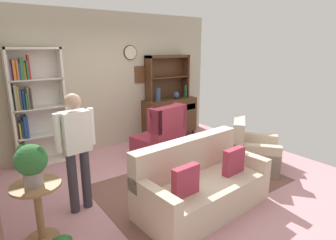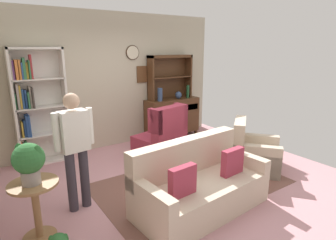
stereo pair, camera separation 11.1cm
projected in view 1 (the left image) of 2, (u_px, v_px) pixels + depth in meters
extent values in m
cube|color=#C68C93|center=(170.00, 180.00, 4.56)|extent=(5.40, 4.60, 0.02)
cube|color=#BCB299|center=(111.00, 81.00, 5.87)|extent=(5.00, 0.06, 2.80)
cylinder|color=beige|center=(130.00, 53.00, 5.95)|extent=(0.28, 0.03, 0.28)
torus|color=#382314|center=(130.00, 53.00, 5.95)|extent=(0.31, 0.02, 0.31)
cube|color=brown|center=(140.00, 74.00, 6.20)|extent=(0.28, 0.03, 0.36)
cube|color=brown|center=(191.00, 183.00, 4.43)|extent=(2.90, 1.81, 0.01)
cube|color=silver|center=(12.00, 111.00, 4.72)|extent=(0.04, 0.30, 2.10)
cube|color=silver|center=(64.00, 105.00, 5.21)|extent=(0.04, 0.30, 2.10)
cube|color=silver|center=(32.00, 48.00, 4.70)|extent=(0.90, 0.30, 0.04)
cube|color=silver|center=(45.00, 161.00, 5.23)|extent=(0.90, 0.30, 0.04)
cube|color=silver|center=(37.00, 106.00, 5.08)|extent=(0.90, 0.01, 2.10)
cube|color=silver|center=(42.00, 135.00, 5.09)|extent=(0.86, 0.30, 0.02)
cube|color=#CC7233|center=(20.00, 154.00, 4.92)|extent=(0.02, 0.24, 0.43)
cube|color=#284C8C|center=(22.00, 155.00, 4.95)|extent=(0.03, 0.11, 0.39)
cube|color=#337247|center=(25.00, 153.00, 4.96)|extent=(0.04, 0.12, 0.43)
cube|color=#337247|center=(28.00, 157.00, 5.00)|extent=(0.03, 0.15, 0.29)
cube|color=silver|center=(39.00, 108.00, 4.96)|extent=(0.86, 0.30, 0.02)
cube|color=#3F3833|center=(17.00, 127.00, 4.80)|extent=(0.03, 0.12, 0.42)
cube|color=gold|center=(20.00, 131.00, 4.84)|extent=(0.03, 0.15, 0.28)
cube|color=#284C8C|center=(23.00, 129.00, 4.86)|extent=(0.04, 0.13, 0.31)
cube|color=#284C8C|center=(25.00, 127.00, 4.87)|extent=(0.04, 0.21, 0.38)
cube|color=#284C8C|center=(27.00, 126.00, 4.89)|extent=(0.03, 0.23, 0.39)
cube|color=silver|center=(36.00, 79.00, 4.84)|extent=(0.86, 0.30, 0.02)
cube|color=#337247|center=(13.00, 102.00, 4.69)|extent=(0.03, 0.10, 0.28)
cube|color=gray|center=(15.00, 97.00, 4.69)|extent=(0.04, 0.21, 0.43)
cube|color=gold|center=(18.00, 98.00, 4.72)|extent=(0.03, 0.15, 0.41)
cube|color=#284C8C|center=(21.00, 100.00, 4.75)|extent=(0.03, 0.10, 0.34)
cube|color=#284C8C|center=(23.00, 100.00, 4.77)|extent=(0.03, 0.12, 0.32)
cube|color=#337247|center=(26.00, 101.00, 4.80)|extent=(0.02, 0.22, 0.29)
cube|color=gray|center=(28.00, 98.00, 4.81)|extent=(0.03, 0.17, 0.37)
cube|color=#3F3833|center=(30.00, 98.00, 4.83)|extent=(0.03, 0.24, 0.36)
cube|color=gray|center=(8.00, 67.00, 4.54)|extent=(0.02, 0.20, 0.42)
cube|color=#723F7F|center=(10.00, 71.00, 4.57)|extent=(0.03, 0.14, 0.32)
cube|color=#CC7233|center=(13.00, 70.00, 4.59)|extent=(0.04, 0.20, 0.33)
cube|color=#CC7233|center=(17.00, 70.00, 4.62)|extent=(0.03, 0.18, 0.33)
cube|color=#284C8C|center=(19.00, 71.00, 4.65)|extent=(0.02, 0.16, 0.28)
cube|color=#337247|center=(21.00, 69.00, 4.66)|extent=(0.04, 0.15, 0.36)
cube|color=gold|center=(24.00, 71.00, 4.69)|extent=(0.03, 0.10, 0.28)
cube|color=#337247|center=(27.00, 70.00, 4.71)|extent=(0.02, 0.18, 0.32)
cube|color=#B22D33|center=(28.00, 67.00, 4.71)|extent=(0.03, 0.13, 0.41)
cube|color=#4C2D19|center=(170.00, 116.00, 6.65)|extent=(1.30, 0.45, 0.82)
cube|color=#4C2D19|center=(153.00, 141.00, 6.29)|extent=(0.06, 0.06, 0.10)
cube|color=#4C2D19|center=(193.00, 132.00, 6.97)|extent=(0.06, 0.06, 0.10)
cube|color=#4C2D19|center=(145.00, 137.00, 6.56)|extent=(0.06, 0.06, 0.10)
cube|color=#4C2D19|center=(185.00, 128.00, 7.24)|extent=(0.06, 0.06, 0.10)
cube|color=#3D2414|center=(176.00, 109.00, 6.42)|extent=(1.20, 0.01, 0.14)
cube|color=#4C2D19|center=(149.00, 79.00, 6.18)|extent=(0.04, 0.26, 1.00)
cube|color=#4C2D19|center=(186.00, 76.00, 6.78)|extent=(0.04, 0.26, 1.00)
cube|color=#4C2D19|center=(168.00, 56.00, 6.36)|extent=(1.10, 0.26, 0.06)
cube|color=#4C2D19|center=(168.00, 77.00, 6.48)|extent=(1.06, 0.26, 0.02)
cube|color=#4C2D19|center=(165.00, 77.00, 6.58)|extent=(1.10, 0.01, 1.00)
cylinder|color=#33476B|center=(158.00, 95.00, 6.22)|extent=(0.11, 0.11, 0.29)
ellipsoid|color=#33476B|center=(176.00, 95.00, 6.54)|extent=(0.15, 0.15, 0.17)
cylinder|color=#194223|center=(185.00, 91.00, 6.66)|extent=(0.07, 0.07, 0.30)
cube|color=beige|center=(204.00, 194.00, 3.69)|extent=(1.86, 0.99, 0.42)
cube|color=beige|center=(187.00, 155.00, 3.82)|extent=(1.81, 0.34, 0.48)
cube|color=beige|center=(154.00, 211.00, 3.15)|extent=(0.21, 0.86, 0.60)
cube|color=beige|center=(242.00, 171.00, 4.19)|extent=(0.21, 0.86, 0.60)
cube|color=#A33347|center=(186.00, 181.00, 3.22)|extent=(0.37, 0.13, 0.36)
cube|color=#A33347|center=(234.00, 161.00, 3.79)|extent=(0.37, 0.13, 0.36)
cube|color=white|center=(187.00, 139.00, 3.76)|extent=(0.37, 0.21, 0.00)
cube|color=beige|center=(255.00, 158.00, 4.93)|extent=(1.08, 1.08, 0.40)
cube|color=beige|center=(239.00, 133.00, 4.89)|extent=(0.69, 0.62, 0.48)
cube|color=beige|center=(256.00, 160.00, 4.63)|extent=(0.61, 0.69, 0.55)
cube|color=beige|center=(254.00, 148.00, 5.20)|extent=(0.61, 0.69, 0.55)
cube|color=#A33347|center=(158.00, 146.00, 5.47)|extent=(0.93, 0.94, 0.42)
cube|color=#A33347|center=(169.00, 123.00, 5.14)|extent=(0.80, 0.36, 0.63)
cube|color=#A33347|center=(179.00, 115.00, 5.39)|extent=(0.16, 0.29, 0.44)
cube|color=#A33347|center=(155.00, 121.00, 4.90)|extent=(0.16, 0.29, 0.44)
cylinder|color=#997047|center=(36.00, 186.00, 2.97)|extent=(0.52, 0.52, 0.03)
cylinder|color=#997047|center=(39.00, 214.00, 3.05)|extent=(0.08, 0.08, 0.66)
cylinder|color=#997047|center=(43.00, 239.00, 3.13)|extent=(0.36, 0.36, 0.03)
cylinder|color=gray|center=(33.00, 179.00, 2.92)|extent=(0.19, 0.19, 0.15)
sphere|color=#2D6B33|center=(31.00, 160.00, 2.87)|extent=(0.33, 0.33, 0.33)
ellipsoid|color=#2D6B33|center=(22.00, 155.00, 2.89)|extent=(0.10, 0.06, 0.23)
ellipsoid|color=#2D6B33|center=(41.00, 157.00, 2.84)|extent=(0.10, 0.06, 0.23)
cylinder|color=#38333D|center=(73.00, 183.00, 3.58)|extent=(0.13, 0.13, 0.82)
cylinder|color=#38333D|center=(86.00, 179.00, 3.70)|extent=(0.13, 0.13, 0.82)
cube|color=silver|center=(75.00, 132.00, 3.47)|extent=(0.36, 0.24, 0.52)
sphere|color=tan|center=(73.00, 102.00, 3.37)|extent=(0.22, 0.22, 0.20)
cylinder|color=silver|center=(57.00, 133.00, 3.32)|extent=(0.09, 0.09, 0.48)
cylinder|color=silver|center=(91.00, 126.00, 3.61)|extent=(0.09, 0.09, 0.48)
cube|color=#4C2D19|center=(177.00, 156.00, 4.47)|extent=(0.80, 0.50, 0.03)
cube|color=#4C2D19|center=(166.00, 179.00, 4.14)|extent=(0.05, 0.05, 0.39)
cube|color=#4C2D19|center=(203.00, 167.00, 4.56)|extent=(0.05, 0.05, 0.39)
cube|color=#4C2D19|center=(150.00, 169.00, 4.49)|extent=(0.05, 0.05, 0.39)
cube|color=#4C2D19|center=(186.00, 159.00, 4.90)|extent=(0.05, 0.05, 0.39)
cube|color=#284C8C|center=(181.00, 154.00, 4.49)|extent=(0.16, 0.15, 0.03)
cube|color=#3F3833|center=(181.00, 153.00, 4.47)|extent=(0.20, 0.15, 0.03)
cube|color=#284C8C|center=(182.00, 151.00, 4.46)|extent=(0.17, 0.12, 0.02)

